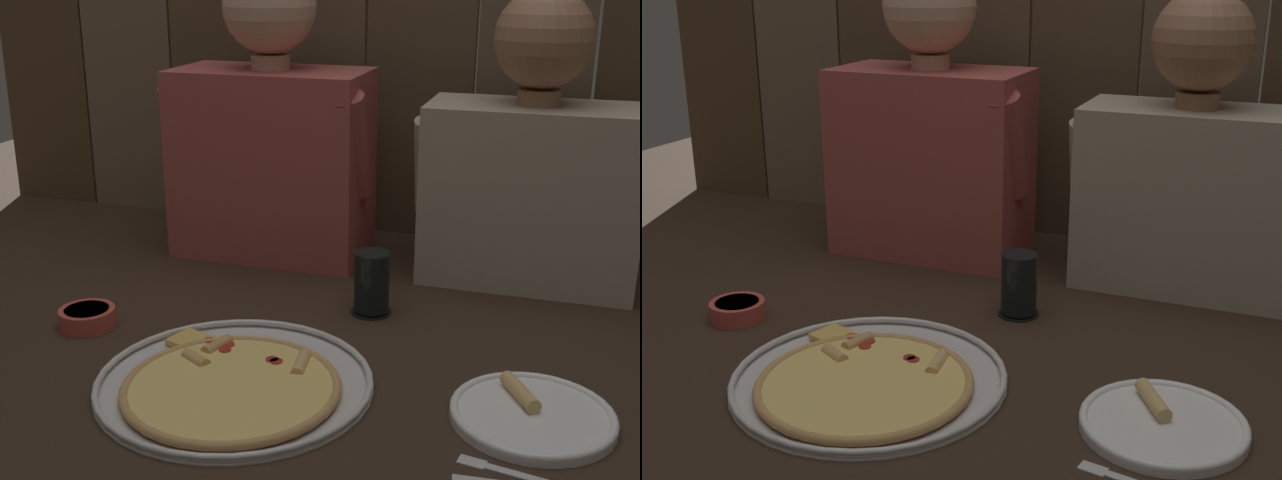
# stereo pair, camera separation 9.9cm
# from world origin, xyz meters

# --- Properties ---
(ground_plane) EXTENTS (3.20, 3.20, 0.00)m
(ground_plane) POSITION_xyz_m (0.00, 0.00, 0.00)
(ground_plane) COLOR #332319
(pizza_tray) EXTENTS (0.42, 0.42, 0.03)m
(pizza_tray) POSITION_xyz_m (-0.11, -0.09, 0.01)
(pizza_tray) COLOR silver
(pizza_tray) RESTS_ON ground
(dinner_plate) EXTENTS (0.23, 0.23, 0.03)m
(dinner_plate) POSITION_xyz_m (0.33, -0.05, 0.01)
(dinner_plate) COLOR white
(dinner_plate) RESTS_ON ground
(drinking_glass) EXTENTS (0.07, 0.07, 0.12)m
(drinking_glass) POSITION_xyz_m (0.02, 0.24, 0.06)
(drinking_glass) COLOR black
(drinking_glass) RESTS_ON ground
(dipping_bowl) EXTENTS (0.10, 0.10, 0.03)m
(dipping_bowl) POSITION_xyz_m (-0.44, 0.03, 0.02)
(dipping_bowl) COLOR #CC4C42
(dipping_bowl) RESTS_ON ground
(table_fork) EXTENTS (0.13, 0.04, 0.01)m
(table_fork) POSITION_xyz_m (0.30, -0.18, 0.00)
(table_fork) COLOR silver
(table_fork) RESTS_ON ground
(diner_left) EXTENTS (0.44, 0.22, 0.62)m
(diner_left) POSITION_xyz_m (-0.27, 0.50, 0.28)
(diner_left) COLOR #AD4C47
(diner_left) RESTS_ON ground
(diner_right) EXTENTS (0.45, 0.20, 0.57)m
(diner_right) POSITION_xyz_m (0.27, 0.50, 0.26)
(diner_right) COLOR #B2A38E
(diner_right) RESTS_ON ground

